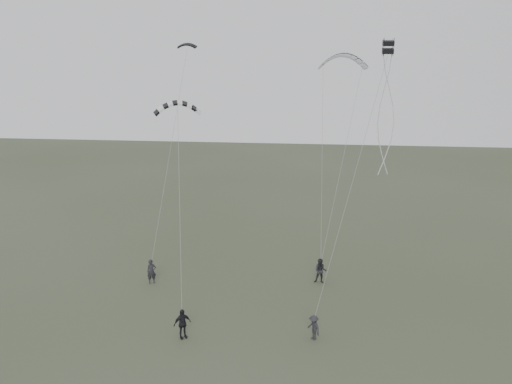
# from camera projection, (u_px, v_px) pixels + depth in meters

# --- Properties ---
(ground) EXTENTS (140.00, 140.00, 0.00)m
(ground) POSITION_uv_depth(u_px,v_px,m) (219.00, 324.00, 31.63)
(ground) COLOR #3A422D
(ground) RESTS_ON ground
(flyer_left) EXTENTS (0.81, 0.70, 1.86)m
(flyer_left) POSITION_uv_depth(u_px,v_px,m) (152.00, 272.00, 37.17)
(flyer_left) COLOR black
(flyer_left) RESTS_ON ground
(flyer_right) EXTENTS (0.99, 0.81, 1.90)m
(flyer_right) POSITION_uv_depth(u_px,v_px,m) (321.00, 271.00, 37.22)
(flyer_right) COLOR #232328
(flyer_right) RESTS_ON ground
(flyer_center) EXTENTS (1.14, 1.04, 1.87)m
(flyer_center) POSITION_uv_depth(u_px,v_px,m) (182.00, 324.00, 29.85)
(flyer_center) COLOR black
(flyer_center) RESTS_ON ground
(flyer_far) EXTENTS (1.08, 1.15, 1.56)m
(flyer_far) POSITION_uv_depth(u_px,v_px,m) (314.00, 328.00, 29.72)
(flyer_far) COLOR #242429
(flyer_far) RESTS_ON ground
(kite_dark_small) EXTENTS (1.54, 0.61, 0.63)m
(kite_dark_small) POSITION_uv_depth(u_px,v_px,m) (187.00, 44.00, 39.56)
(kite_dark_small) COLOR black
(kite_dark_small) RESTS_ON flyer_left
(kite_pale_large) EXTENTS (4.24, 2.23, 1.80)m
(kite_pale_large) POSITION_uv_depth(u_px,v_px,m) (343.00, 55.00, 40.93)
(kite_pale_large) COLOR #949699
(kite_pale_large) RESTS_ON flyer_right
(kite_striped) EXTENTS (3.35, 1.97, 1.38)m
(kite_striped) POSITION_uv_depth(u_px,v_px,m) (177.00, 103.00, 34.06)
(kite_striped) COLOR black
(kite_striped) RESTS_ON flyer_center
(kite_box) EXTENTS (0.66, 0.76, 0.80)m
(kite_box) POSITION_uv_depth(u_px,v_px,m) (388.00, 47.00, 28.94)
(kite_box) COLOR black
(kite_box) RESTS_ON flyer_far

